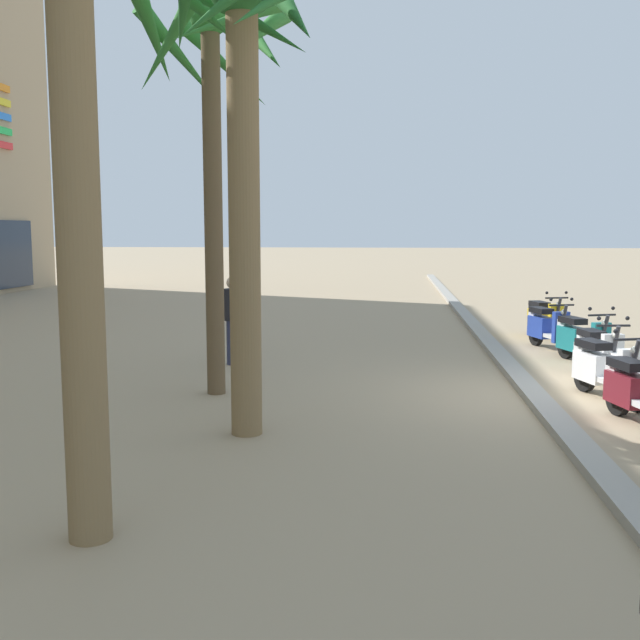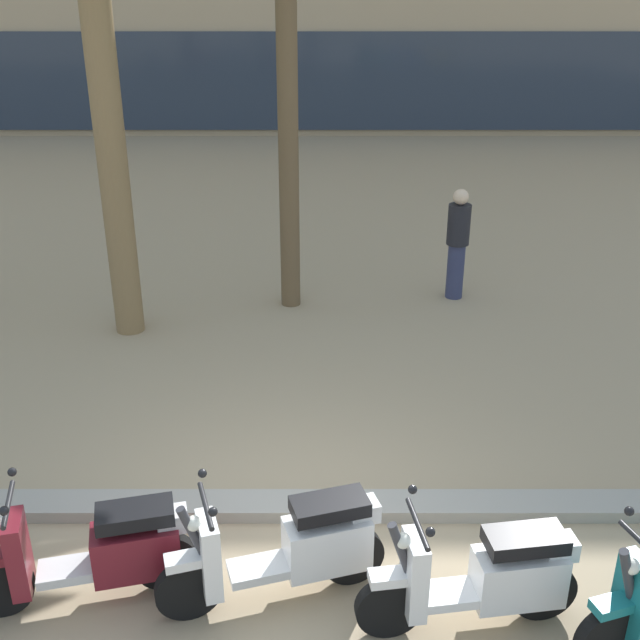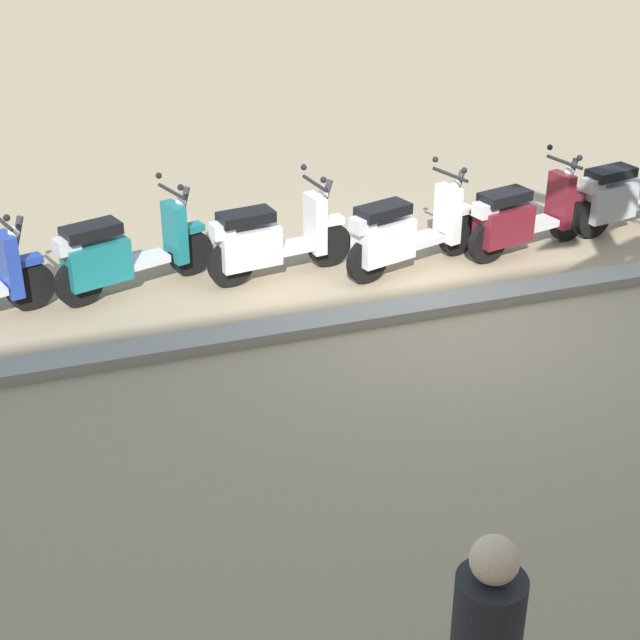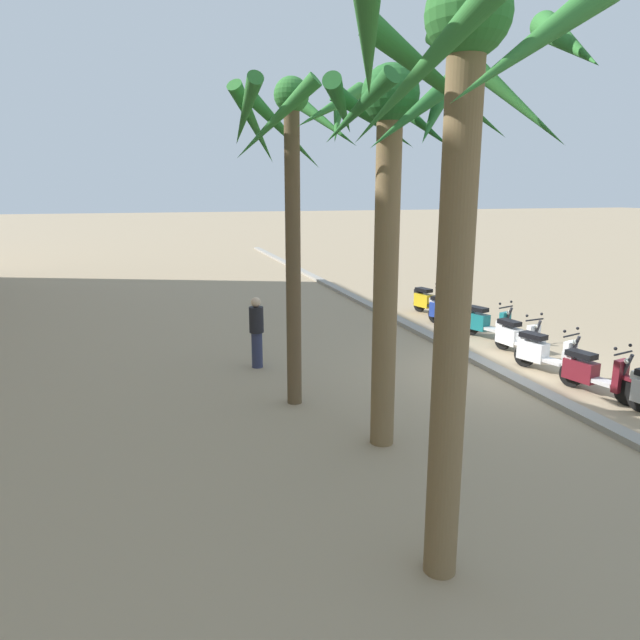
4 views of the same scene
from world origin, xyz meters
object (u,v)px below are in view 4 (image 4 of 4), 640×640
Objects in this scene: scooter_white_tail_end at (516,337)px; palm_tree_mid_walkway at (293,155)px; scooter_yellow_lead_nearest at (429,301)px; palm_tree_near_sign at (388,175)px; scooter_white_far_back at (544,353)px; palm_tree_by_mall_entrance at (463,147)px; pedestrian_window_shopping at (257,331)px; scooter_maroon_mid_rear at (593,373)px; scooter_blue_second_in_line at (446,311)px; scooter_teal_mid_centre at (485,323)px.

scooter_white_tail_end is 0.28× the size of palm_tree_mid_walkway.
palm_tree_near_sign is at bearing 148.33° from scooter_yellow_lead_nearest.
scooter_yellow_lead_nearest is at bearing -3.85° from scooter_white_far_back.
scooter_white_tail_end is 10.25m from palm_tree_by_mall_entrance.
pedestrian_window_shopping is at bearing 69.95° from scooter_white_far_back.
scooter_blue_second_in_line is at bearing -1.02° from scooter_maroon_mid_rear.
scooter_teal_mid_centre is (4.59, -0.40, 0.01)m from scooter_maroon_mid_rear.
scooter_yellow_lead_nearest is 14.28m from palm_tree_by_mall_entrance.
palm_tree_by_mall_entrance is 3.58× the size of pedestrian_window_shopping.
palm_tree_near_sign is at bearing 144.16° from scooter_blue_second_in_line.
scooter_white_far_back is (1.51, 0.03, 0.01)m from scooter_maroon_mid_rear.
palm_tree_near_sign is (3.27, -0.66, -0.17)m from palm_tree_by_mall_entrance.
palm_tree_mid_walkway is at bearing 136.27° from scooter_yellow_lead_nearest.
palm_tree_near_sign is at bearing -165.75° from pedestrian_window_shopping.
scooter_white_far_back is 6.71m from pedestrian_window_shopping.
scooter_white_tail_end and scooter_yellow_lead_nearest have the same top height.
palm_tree_by_mall_entrance reaches higher than scooter_maroon_mid_rear.
scooter_white_far_back and scooter_blue_second_in_line have the same top height.
palm_tree_mid_walkway is (-3.32, 6.44, 4.30)m from scooter_teal_mid_centre.
scooter_teal_mid_centre is (3.09, -0.44, 0.00)m from scooter_white_far_back.
scooter_white_tail_end is (2.98, -0.28, 0.00)m from scooter_maroon_mid_rear.
palm_tree_by_mall_entrance is 1.00× the size of palm_tree_mid_walkway.
scooter_blue_second_in_line is at bearing -1.72° from scooter_white_far_back.
scooter_maroon_mid_rear is 7.39m from pedestrian_window_shopping.
scooter_white_far_back is 0.30× the size of palm_tree_mid_walkway.
palm_tree_by_mall_entrance is at bearing 144.92° from scooter_teal_mid_centre.
palm_tree_by_mall_entrance is 8.81m from pedestrian_window_shopping.
scooter_white_far_back is 1.05× the size of scooter_white_tail_end.
scooter_blue_second_in_line is 9.02m from palm_tree_mid_walkway.
pedestrian_window_shopping is at bearing 3.89° from palm_tree_by_mall_entrance.
palm_tree_mid_walkway is 1.03× the size of palm_tree_near_sign.
scooter_blue_second_in_line is 0.97× the size of scooter_yellow_lead_nearest.
palm_tree_near_sign reaches higher than scooter_blue_second_in_line.
pedestrian_window_shopping is (0.82, 6.60, 0.45)m from scooter_white_tail_end.
scooter_white_tail_end is 3.32m from scooter_blue_second_in_line.
scooter_maroon_mid_rear and scooter_blue_second_in_line have the same top height.
scooter_teal_mid_centre is 0.30× the size of palm_tree_near_sign.
scooter_white_tail_end is 1.02× the size of pedestrian_window_shopping.
scooter_maroon_mid_rear is 0.30× the size of palm_tree_near_sign.
palm_tree_mid_walkway is at bearing 2.71° from palm_tree_by_mall_entrance.
scooter_white_far_back is at bearing 1.21° from scooter_maroon_mid_rear.
scooter_white_tail_end is 0.96× the size of scooter_teal_mid_centre.
scooter_maroon_mid_rear is at bearing -101.96° from palm_tree_mid_walkway.
scooter_yellow_lead_nearest is (6.50, -0.44, -0.00)m from scooter_white_far_back.
scooter_teal_mid_centre is at bearing -170.28° from scooter_blue_second_in_line.
scooter_maroon_mid_rear is 8.02m from scooter_yellow_lead_nearest.
scooter_white_far_back is at bearing -45.15° from palm_tree_by_mall_entrance.
scooter_white_tail_end is at bearing -53.98° from palm_tree_near_sign.
scooter_yellow_lead_nearest is at bearing -26.83° from palm_tree_by_mall_entrance.
pedestrian_window_shopping is (3.80, 6.32, 0.45)m from scooter_maroon_mid_rear.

